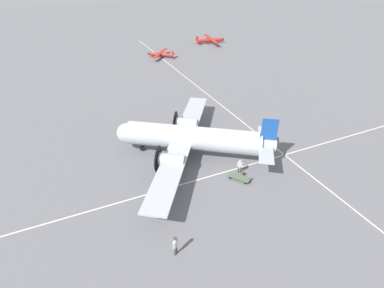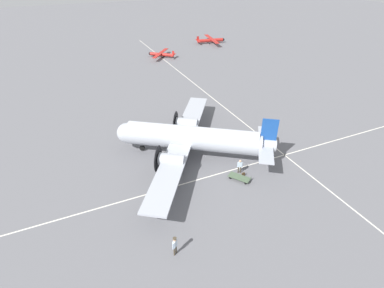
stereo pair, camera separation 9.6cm
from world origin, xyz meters
name	(u,v)px [view 2 (the right image)]	position (x,y,z in m)	size (l,w,h in m)	color
ground_plane	(192,155)	(0.00, 0.00, 0.00)	(300.00, 300.00, 0.00)	slate
apron_line_eastwest	(209,177)	(0.00, 4.52, 0.00)	(120.00, 0.16, 0.01)	silver
apron_line_northsouth	(263,138)	(-10.35, 0.00, 0.00)	(0.16, 120.00, 0.01)	silver
airliner_main	(189,138)	(0.34, -0.23, 2.51)	(18.94, 22.03, 5.75)	#ADB2BC
crew_foreground	(175,244)	(7.06, 12.41, 1.18)	(0.54, 0.44, 1.88)	#473D2D
passenger_boarding	(240,165)	(-3.42, 5.28, 1.06)	(0.55, 0.34, 1.73)	#473D2D
suitcase_near_door	(243,174)	(-3.52, 5.97, 0.22)	(0.37, 0.13, 0.47)	#47331E
baggage_cart	(239,177)	(-2.80, 6.31, 0.28)	(2.17, 2.51, 0.56)	#4C6047
light_aircraft_distant	(161,54)	(-10.36, -41.12, 0.76)	(6.69, 7.38, 1.75)	#B2231E
light_aircraft_taxiing	(211,40)	(-27.58, -48.51, 0.85)	(8.21, 10.92, 2.08)	#B2231E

